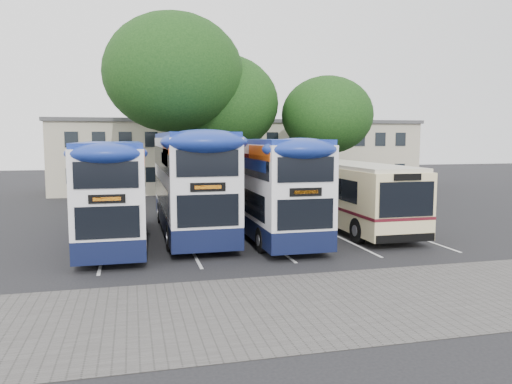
{
  "coord_description": "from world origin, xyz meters",
  "views": [
    {
      "loc": [
        -9.56,
        -17.62,
        4.6
      ],
      "look_at": [
        -3.91,
        5.0,
        2.08
      ],
      "focal_mm": 35.0,
      "sensor_mm": 36.0,
      "label": 1
    }
  ],
  "objects_px": {
    "tree_mid": "(222,103)",
    "tree_right": "(327,115)",
    "tree_left": "(173,73)",
    "bus_single": "(348,191)",
    "bus_dd_mid": "(190,178)",
    "bus_dd_right": "(266,183)",
    "lamp_post": "(331,132)",
    "bus_dd_left": "(113,187)"
  },
  "relations": [
    {
      "from": "tree_mid",
      "to": "tree_right",
      "type": "height_order",
      "value": "tree_mid"
    },
    {
      "from": "tree_left",
      "to": "bus_single",
      "type": "xyz_separation_m",
      "value": [
        8.02,
        -10.27,
        -6.99
      ]
    },
    {
      "from": "bus_dd_mid",
      "to": "bus_dd_right",
      "type": "bearing_deg",
      "value": -21.38
    },
    {
      "from": "lamp_post",
      "to": "bus_single",
      "type": "relative_size",
      "value": 0.81
    },
    {
      "from": "tree_left",
      "to": "bus_dd_right",
      "type": "relative_size",
      "value": 1.18
    },
    {
      "from": "tree_mid",
      "to": "bus_single",
      "type": "xyz_separation_m",
      "value": [
        4.45,
        -12.19,
        -5.2
      ]
    },
    {
      "from": "tree_right",
      "to": "bus_dd_mid",
      "type": "distance_m",
      "value": 15.78
    },
    {
      "from": "lamp_post",
      "to": "bus_dd_mid",
      "type": "bearing_deg",
      "value": -133.46
    },
    {
      "from": "tree_right",
      "to": "bus_dd_right",
      "type": "relative_size",
      "value": 0.84
    },
    {
      "from": "tree_mid",
      "to": "bus_dd_left",
      "type": "xyz_separation_m",
      "value": [
        -7.25,
        -13.25,
        -4.65
      ]
    },
    {
      "from": "tree_left",
      "to": "bus_dd_mid",
      "type": "distance_m",
      "value": 11.78
    },
    {
      "from": "bus_dd_mid",
      "to": "bus_single",
      "type": "xyz_separation_m",
      "value": [
        8.15,
        -0.26,
        -0.77
      ]
    },
    {
      "from": "bus_dd_right",
      "to": "bus_single",
      "type": "bearing_deg",
      "value": 13.08
    },
    {
      "from": "lamp_post",
      "to": "bus_dd_right",
      "type": "xyz_separation_m",
      "value": [
        -9.39,
        -14.91,
        -2.58
      ]
    },
    {
      "from": "tree_mid",
      "to": "bus_dd_left",
      "type": "bearing_deg",
      "value": -118.68
    },
    {
      "from": "lamp_post",
      "to": "tree_left",
      "type": "distance_m",
      "value": 13.74
    },
    {
      "from": "tree_right",
      "to": "bus_single",
      "type": "bearing_deg",
      "value": -106.2
    },
    {
      "from": "bus_dd_mid",
      "to": "bus_dd_right",
      "type": "xyz_separation_m",
      "value": [
        3.46,
        -1.35,
        -0.16
      ]
    },
    {
      "from": "tree_left",
      "to": "bus_dd_left",
      "type": "height_order",
      "value": "tree_left"
    },
    {
      "from": "tree_left",
      "to": "lamp_post",
      "type": "bearing_deg",
      "value": 15.62
    },
    {
      "from": "lamp_post",
      "to": "bus_dd_left",
      "type": "height_order",
      "value": "lamp_post"
    },
    {
      "from": "lamp_post",
      "to": "tree_right",
      "type": "height_order",
      "value": "tree_right"
    },
    {
      "from": "tree_mid",
      "to": "bus_dd_right",
      "type": "xyz_separation_m",
      "value": [
        -0.24,
        -13.28,
        -4.59
      ]
    },
    {
      "from": "bus_dd_mid",
      "to": "lamp_post",
      "type": "bearing_deg",
      "value": 46.54
    },
    {
      "from": "bus_dd_right",
      "to": "bus_single",
      "type": "xyz_separation_m",
      "value": [
        4.69,
        1.09,
        -0.61
      ]
    },
    {
      "from": "lamp_post",
      "to": "tree_mid",
      "type": "xyz_separation_m",
      "value": [
        -9.15,
        -1.63,
        2.01
      ]
    },
    {
      "from": "bus_dd_left",
      "to": "bus_single",
      "type": "height_order",
      "value": "bus_dd_left"
    },
    {
      "from": "tree_mid",
      "to": "bus_single",
      "type": "distance_m",
      "value": 13.98
    },
    {
      "from": "lamp_post",
      "to": "tree_right",
      "type": "distance_m",
      "value": 3.69
    },
    {
      "from": "tree_left",
      "to": "bus_dd_mid",
      "type": "xyz_separation_m",
      "value": [
        -0.13,
        -10.0,
        -6.22
      ]
    },
    {
      "from": "tree_mid",
      "to": "tree_right",
      "type": "distance_m",
      "value": 7.75
    },
    {
      "from": "tree_left",
      "to": "tree_mid",
      "type": "relative_size",
      "value": 1.21
    },
    {
      "from": "tree_mid",
      "to": "lamp_post",
      "type": "bearing_deg",
      "value": 10.13
    },
    {
      "from": "lamp_post",
      "to": "bus_dd_right",
      "type": "distance_m",
      "value": 17.81
    },
    {
      "from": "lamp_post",
      "to": "tree_left",
      "type": "bearing_deg",
      "value": -164.38
    },
    {
      "from": "tree_left",
      "to": "bus_dd_right",
      "type": "distance_m",
      "value": 13.45
    },
    {
      "from": "tree_mid",
      "to": "bus_single",
      "type": "height_order",
      "value": "tree_mid"
    },
    {
      "from": "bus_dd_mid",
      "to": "bus_dd_right",
      "type": "height_order",
      "value": "bus_dd_mid"
    },
    {
      "from": "lamp_post",
      "to": "tree_mid",
      "type": "distance_m",
      "value": 9.51
    },
    {
      "from": "bus_dd_mid",
      "to": "bus_dd_right",
      "type": "relative_size",
      "value": 1.06
    },
    {
      "from": "bus_dd_left",
      "to": "bus_single",
      "type": "xyz_separation_m",
      "value": [
        11.7,
        1.06,
        -0.55
      ]
    },
    {
      "from": "tree_left",
      "to": "tree_right",
      "type": "relative_size",
      "value": 1.41
    }
  ]
}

